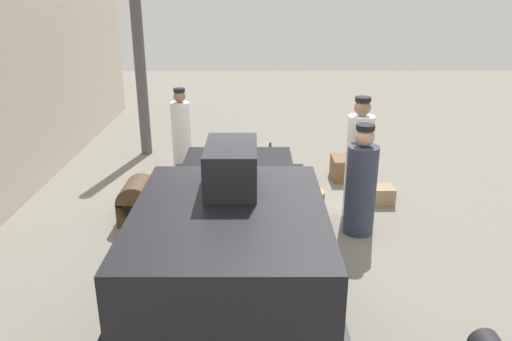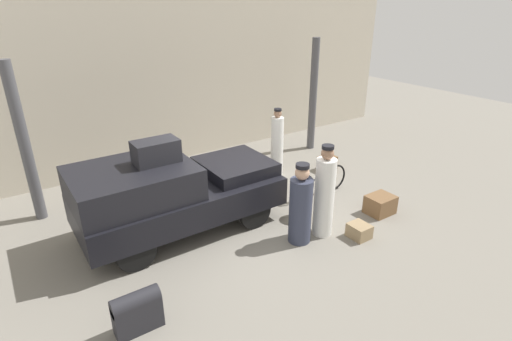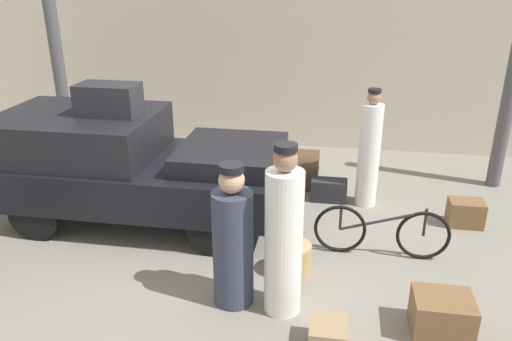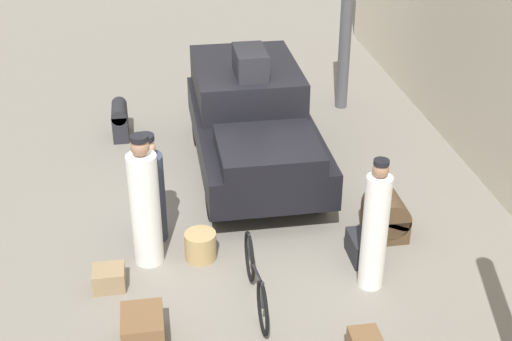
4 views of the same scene
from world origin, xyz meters
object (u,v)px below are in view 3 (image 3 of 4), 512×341
Objects in this scene: truck at (130,162)px; wicker_basket at (293,259)px; trunk_wicker_pale at (299,169)px; bicycle at (381,232)px; suitcase_tan_flat at (465,213)px; trunk_umber_medium at (329,190)px; trunk_large_brown at (442,315)px; porter_standing_middle at (369,153)px; suitcase_small_leather at (328,336)px; porter_with_bicycle at (284,238)px; trunk_on_truck_roof at (109,99)px; porter_lifting_near_truck at (233,243)px.

truck reaches higher than wicker_basket.
bicycle is at bearing -59.34° from trunk_wicker_pale.
trunk_wicker_pale is at bearing 34.23° from truck.
suitcase_tan_flat is 2.00m from trunk_umber_medium.
suitcase_tan_flat is at bearing 6.41° from truck.
truck is at bearing 171.81° from bicycle.
trunk_umber_medium is (-0.69, 1.54, -0.17)m from bicycle.
trunk_wicker_pale is (-1.21, 2.05, -0.05)m from bicycle.
suitcase_tan_flat is at bearing 35.28° from wicker_basket.
trunk_large_brown is 0.88× the size of trunk_wicker_pale.
truck is at bearing -163.36° from porter_standing_middle.
trunk_umber_medium is at bearing 80.50° from wicker_basket.
trunk_umber_medium reaches higher than suitcase_small_leather.
suitcase_small_leather is at bearing -69.47° from wicker_basket.
trunk_wicker_pale is at bearing 92.08° from porter_with_bicycle.
suitcase_small_leather is 4.19m from trunk_on_truck_roof.
trunk_large_brown is at bearing -77.50° from porter_standing_middle.
suitcase_small_leather is at bearing -122.98° from suitcase_tan_flat.
trunk_large_brown is at bearing -106.83° from suitcase_tan_flat.
bicycle is 2.07m from porter_lifting_near_truck.
wicker_basket is 0.96m from porter_with_bicycle.
truck is 6.02× the size of trunk_wicker_pale.
trunk_wicker_pale is 0.74m from trunk_umber_medium.
wicker_basket reaches higher than suitcase_tan_flat.
porter_with_bicycle is 0.56m from porter_lifting_near_truck.
trunk_umber_medium is (-1.20, 2.92, -0.03)m from trunk_large_brown.
wicker_basket is at bearing -24.00° from truck.
porter_lifting_near_truck is (1.85, -1.72, -0.13)m from truck.
wicker_basket reaches higher than trunk_umber_medium.
porter_with_bicycle is at bearing 176.07° from trunk_large_brown.
porter_lifting_near_truck is (-0.54, 0.06, -0.14)m from porter_with_bicycle.
porter_with_bicycle is (-0.05, -0.69, 0.67)m from wicker_basket.
trunk_on_truck_roof is at bearing 145.69° from porter_with_bicycle.
trunk_umber_medium is (0.53, -0.51, -0.12)m from trunk_wicker_pale.
trunk_umber_medium is at bearing 112.38° from trunk_large_brown.
wicker_basket is at bearing 152.87° from trunk_large_brown.
suitcase_small_leather is (0.50, -0.52, -0.72)m from porter_with_bicycle.
suitcase_tan_flat is 5.21m from trunk_on_truck_roof.
trunk_on_truck_roof reaches higher than trunk_large_brown.
porter_standing_middle is at bearing 66.34° from wicker_basket.
trunk_wicker_pale is 1.64× the size of suitcase_small_leather.
trunk_large_brown is at bearing -27.13° from wicker_basket.
suitcase_tan_flat is at bearing -14.57° from trunk_umber_medium.
trunk_large_brown is 3.84m from trunk_wicker_pale.
suitcase_small_leather is at bearing -80.79° from trunk_wicker_pale.
porter_with_bicycle is 3.37m from trunk_wicker_pale.
porter_with_bicycle is 3.38× the size of trunk_umber_medium.
truck reaches higher than trunk_large_brown.
suitcase_small_leather is 3.33m from trunk_umber_medium.
porter_standing_middle is at bearing 61.02° from porter_lifting_near_truck.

